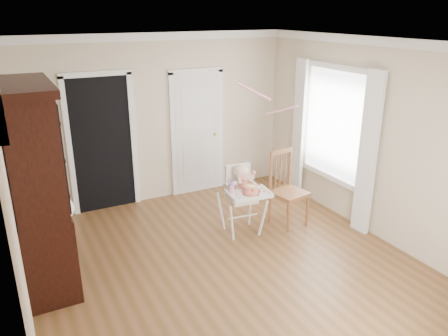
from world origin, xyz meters
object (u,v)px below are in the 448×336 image
cake (251,190)px  sippy_cup (231,188)px  china_cabinet (37,188)px  dining_chair (288,191)px  high_chair (242,193)px

cake → sippy_cup: 0.26m
cake → china_cabinet: size_ratio=0.11×
dining_chair → high_chair: bearing=166.9°
cake → sippy_cup: size_ratio=1.24×
high_chair → dining_chair: size_ratio=0.90×
cake → dining_chair: 0.81m
high_chair → china_cabinet: size_ratio=0.43×
cake → dining_chair: dining_chair is taller
china_cabinet → dining_chair: bearing=-1.4°
sippy_cup → dining_chair: (0.98, 0.08, -0.26)m
china_cabinet → dining_chair: size_ratio=2.09×
china_cabinet → sippy_cup: bearing=-3.8°
china_cabinet → dining_chair: china_cabinet is taller
sippy_cup → cake: bearing=-28.8°
high_chair → cake: size_ratio=4.09×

